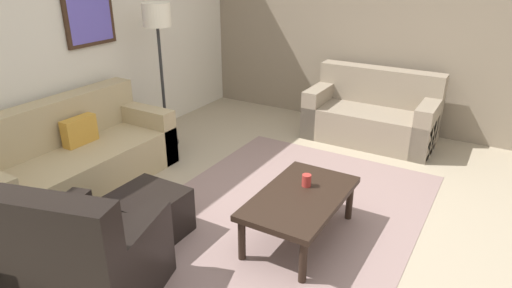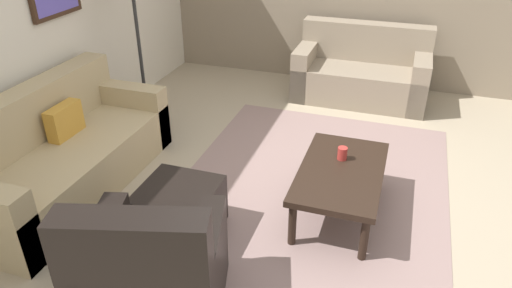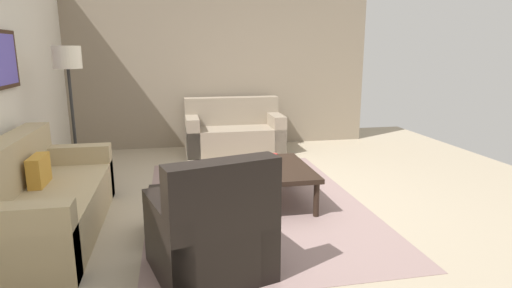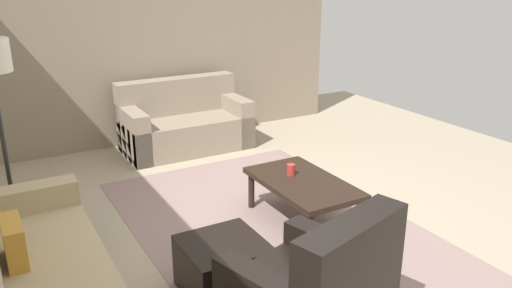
{
  "view_description": "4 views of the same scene",
  "coord_description": "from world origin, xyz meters",
  "px_view_note": "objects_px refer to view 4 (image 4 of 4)",
  "views": [
    {
      "loc": [
        -2.89,
        -1.56,
        2.21
      ],
      "look_at": [
        0.03,
        0.17,
        0.75
      ],
      "focal_mm": 30.99,
      "sensor_mm": 36.0,
      "label": 1
    },
    {
      "loc": [
        -3.17,
        -0.62,
        2.37
      ],
      "look_at": [
        -0.22,
        0.36,
        0.64
      ],
      "focal_mm": 33.04,
      "sensor_mm": 36.0,
      "label": 2
    },
    {
      "loc": [
        -4.3,
        0.85,
        1.67
      ],
      "look_at": [
        0.17,
        -0.05,
        0.63
      ],
      "focal_mm": 29.29,
      "sensor_mm": 36.0,
      "label": 3
    },
    {
      "loc": [
        -3.51,
        2.19,
        2.22
      ],
      "look_at": [
        0.01,
        0.2,
        0.83
      ],
      "focal_mm": 36.06,
      "sensor_mm": 36.0,
      "label": 4
    }
  ],
  "objects_px": {
    "coffee_table": "(303,186)",
    "cup": "(291,170)",
    "couch_loveseat": "(183,125)",
    "ottoman": "(224,267)"
  },
  "relations": [
    {
      "from": "coffee_table",
      "to": "cup",
      "type": "relative_size",
      "value": 10.51
    },
    {
      "from": "couch_loveseat",
      "to": "coffee_table",
      "type": "xyz_separation_m",
      "value": [
        -2.49,
        -0.15,
        0.06
      ]
    },
    {
      "from": "ottoman",
      "to": "cup",
      "type": "height_order",
      "value": "cup"
    },
    {
      "from": "ottoman",
      "to": "cup",
      "type": "bearing_deg",
      "value": -54.01
    },
    {
      "from": "ottoman",
      "to": "cup",
      "type": "distance_m",
      "value": 1.36
    },
    {
      "from": "cup",
      "to": "coffee_table",
      "type": "bearing_deg",
      "value": -171.41
    },
    {
      "from": "coffee_table",
      "to": "cup",
      "type": "xyz_separation_m",
      "value": [
        0.16,
        0.02,
        0.1
      ]
    },
    {
      "from": "couch_loveseat",
      "to": "ottoman",
      "type": "xyz_separation_m",
      "value": [
        -3.11,
        0.95,
        -0.1
      ]
    },
    {
      "from": "couch_loveseat",
      "to": "cup",
      "type": "relative_size",
      "value": 15.04
    },
    {
      "from": "couch_loveseat",
      "to": "cup",
      "type": "height_order",
      "value": "couch_loveseat"
    }
  ]
}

